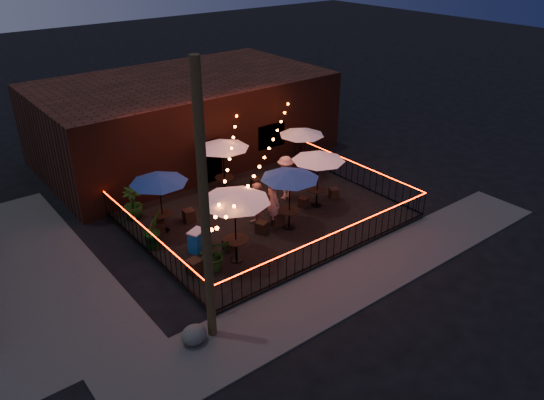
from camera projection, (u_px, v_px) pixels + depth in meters
The scene contains 35 objects.
ground at pixel (296, 238), 20.14m from camera, with size 110.00×110.00×0.00m, color black.
patio at pixel (264, 217), 21.50m from camera, with size 10.00×8.00×0.15m, color black.
sidewalk at pixel (359, 277), 17.85m from camera, with size 18.00×2.50×0.05m, color #464441.
brick_building at pixel (184, 118), 26.78m from camera, with size 14.00×8.00×4.00m.
utility_pole at pixel (205, 213), 13.53m from camera, with size 0.26×0.26×8.00m, color #392B17.
fence_front at pixel (334, 245), 18.43m from camera, with size 10.00×0.04×1.04m.
fence_left at pixel (151, 244), 18.49m from camera, with size 0.04×8.00×1.04m.
fence_right at pixel (352, 172), 23.98m from camera, with size 0.04×8.00×1.04m.
festoon_lights at pixel (247, 170), 19.63m from camera, with size 10.02×8.72×1.32m.
cafe_table_0 at pixel (234, 197), 17.43m from camera, with size 2.62×2.62×2.70m.
cafe_table_1 at pixel (159, 179), 19.36m from camera, with size 2.80×2.80×2.39m.
cafe_table_2 at pixel (290, 175), 19.55m from camera, with size 2.81×2.81×2.45m.
cafe_table_3 at pixel (223, 145), 22.25m from camera, with size 2.96×2.96×2.47m.
cafe_table_4 at pixel (318, 157), 21.22m from camera, with size 2.19×2.19×2.40m.
cafe_table_5 at pixel (302, 132), 24.12m from camera, with size 2.42×2.42×2.29m.
bistro_chair_0 at pixel (194, 267), 17.73m from camera, with size 0.43×0.43×0.51m, color black.
bistro_chair_1 at pixel (228, 244), 19.08m from camera, with size 0.36×0.36×0.42m, color black.
bistro_chair_2 at pixel (160, 227), 20.18m from camera, with size 0.37×0.37×0.44m, color black.
bistro_chair_3 at pixel (189, 216), 20.91m from camera, with size 0.42×0.42×0.49m, color black.
bistro_chair_4 at pixel (262, 227), 20.11m from camera, with size 0.39×0.39×0.47m, color black.
bistro_chair_5 at pixel (278, 219), 20.64m from camera, with size 0.44×0.44×0.52m, color black.
bistro_chair_6 at pixel (223, 198), 22.39m from camera, with size 0.34×0.34×0.40m, color black.
bistro_chair_7 at pixel (256, 183), 23.66m from camera, with size 0.37×0.37×0.44m, color black.
bistro_chair_8 at pixel (303, 202), 22.02m from camera, with size 0.35×0.35×0.42m, color black.
bistro_chair_9 at pixel (334, 193), 22.75m from camera, with size 0.36×0.36×0.43m, color black.
bistro_chair_10 at pixel (276, 181), 23.82m from camera, with size 0.42×0.42×0.50m, color black.
bistro_chair_11 at pixel (298, 168), 25.15m from camera, with size 0.42×0.42×0.49m, color black.
patron_a at pixel (273, 203), 20.31m from camera, with size 0.70×0.46×1.93m, color #D9B78E.
patron_b at pixel (258, 206), 20.24m from camera, with size 0.89×0.69×1.82m, color tan.
patron_c at pixel (286, 178), 22.41m from camera, with size 1.24×0.71×1.91m, color #DDB590.
potted_shrub_a at pixel (214, 254), 17.79m from camera, with size 1.08×0.94×1.20m, color #15400F.
potted_shrub_b at pixel (153, 229), 19.03m from camera, with size 0.78×0.63×1.42m, color #173B0E.
potted_shrub_c at pixel (133, 203), 20.98m from camera, with size 0.75×0.75×1.34m, color #18340E.
cooler at pixel (197, 241), 18.91m from camera, with size 0.74×0.65×0.81m.
boulder at pixel (194, 335), 14.86m from camera, with size 0.82×0.70×0.64m, color #464641.
Camera 1 is at (-11.39, -13.02, 10.45)m, focal length 35.00 mm.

